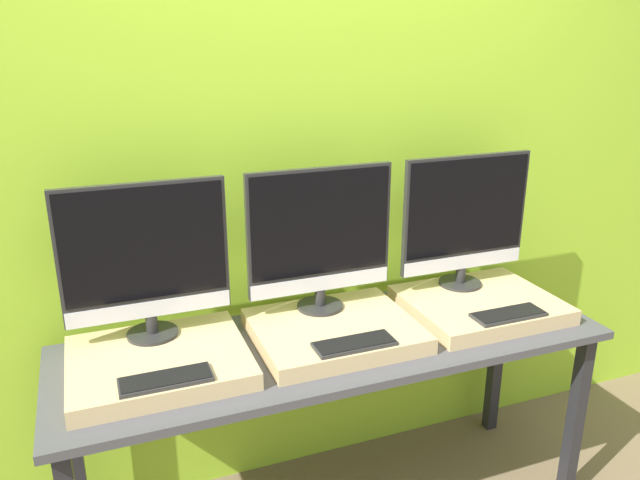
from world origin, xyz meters
TOP-DOWN VIEW (x-y plane):
  - wall_back at (0.00, 0.70)m, footprint 8.00×0.04m
  - workbench at (0.00, 0.32)m, footprint 1.96×0.63m
  - wooden_riser_left at (-0.62, 0.32)m, footprint 0.57×0.48m
  - monitor_left at (-0.62, 0.46)m, footprint 0.55×0.17m
  - keyboard_left at (-0.62, 0.15)m, footprint 0.27×0.11m
  - wooden_riser_center at (0.00, 0.32)m, footprint 0.57×0.48m
  - monitor_center at (0.00, 0.46)m, footprint 0.55×0.17m
  - keyboard_center at (0.00, 0.15)m, footprint 0.27×0.11m
  - wooden_riser_right at (0.62, 0.32)m, footprint 0.57×0.48m
  - monitor_right at (0.62, 0.46)m, footprint 0.55×0.17m
  - keyboard_right at (0.62, 0.15)m, footprint 0.27×0.11m

SIDE VIEW (x-z plane):
  - workbench at x=0.00m, z-range 0.31..1.09m
  - wooden_riser_left at x=-0.62m, z-range 0.78..0.84m
  - wooden_riser_center at x=0.00m, z-range 0.78..0.84m
  - wooden_riser_right at x=0.62m, z-range 0.78..0.84m
  - keyboard_left at x=-0.62m, z-range 0.84..0.85m
  - keyboard_center at x=0.00m, z-range 0.84..0.85m
  - keyboard_right at x=0.62m, z-range 0.84..0.85m
  - monitor_left at x=-0.62m, z-range 0.86..1.39m
  - monitor_center at x=0.00m, z-range 0.86..1.39m
  - monitor_right at x=0.62m, z-range 0.86..1.39m
  - wall_back at x=0.00m, z-range 0.00..2.60m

